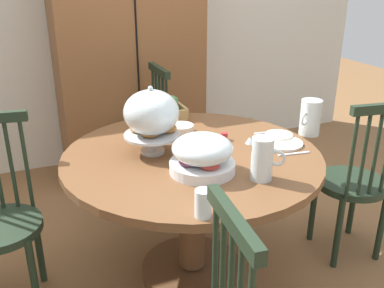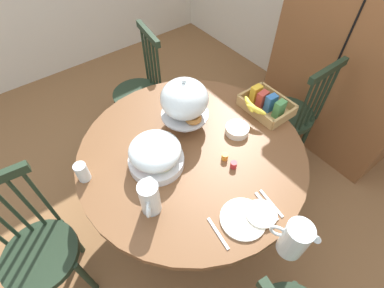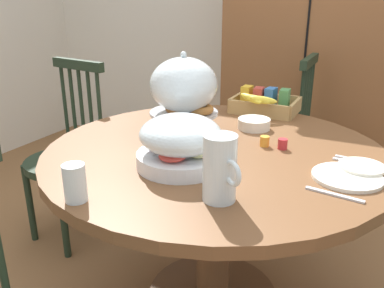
% 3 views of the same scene
% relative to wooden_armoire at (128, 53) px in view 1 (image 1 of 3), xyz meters
% --- Properties ---
extents(ground_plane, '(10.00, 10.00, 0.00)m').
position_rel_wooden_armoire_xyz_m(ground_plane, '(-0.03, -1.50, -0.98)').
color(ground_plane, brown).
extents(wall_back, '(4.80, 0.06, 2.60)m').
position_rel_wooden_armoire_xyz_m(wall_back, '(-0.03, 0.33, 0.32)').
color(wall_back, silver).
rests_on(wall_back, ground_plane).
extents(wooden_armoire, '(1.18, 0.60, 1.96)m').
position_rel_wooden_armoire_xyz_m(wooden_armoire, '(0.00, 0.00, 0.00)').
color(wooden_armoire, brown).
rests_on(wooden_armoire, ground_plane).
extents(dining_table, '(1.30, 1.30, 0.74)m').
position_rel_wooden_armoire_xyz_m(dining_table, '(-0.07, -1.49, -0.44)').
color(dining_table, brown).
rests_on(dining_table, ground_plane).
extents(windsor_chair_near_window, '(0.40, 0.40, 0.97)m').
position_rel_wooden_armoire_xyz_m(windsor_chair_near_window, '(-1.01, -1.32, -0.53)').
color(windsor_chair_near_window, '#1E2D1E').
rests_on(windsor_chair_near_window, ground_plane).
extents(windsor_chair_facing_door, '(0.40, 0.40, 0.97)m').
position_rel_wooden_armoire_xyz_m(windsor_chair_facing_door, '(0.86, -1.65, -0.53)').
color(windsor_chair_facing_door, '#1E2D1E').
rests_on(windsor_chair_facing_door, ground_plane).
extents(windsor_chair_far_side, '(0.40, 0.40, 0.97)m').
position_rel_wooden_armoire_xyz_m(windsor_chair_far_side, '(-0.06, -0.54, -0.53)').
color(windsor_chair_far_side, '#1E2D1E').
rests_on(windsor_chair_far_side, ground_plane).
extents(pastry_stand_with_dome, '(0.28, 0.28, 0.34)m').
position_rel_wooden_armoire_xyz_m(pastry_stand_with_dome, '(-0.25, -1.40, -0.05)').
color(pastry_stand_with_dome, silver).
rests_on(pastry_stand_with_dome, dining_table).
extents(fruit_platter_covered, '(0.30, 0.30, 0.18)m').
position_rel_wooden_armoire_xyz_m(fruit_platter_covered, '(-0.11, -1.70, -0.16)').
color(fruit_platter_covered, silver).
rests_on(fruit_platter_covered, dining_table).
extents(orange_juice_pitcher, '(0.16, 0.12, 0.19)m').
position_rel_wooden_armoire_xyz_m(orange_juice_pitcher, '(0.10, -1.86, -0.16)').
color(orange_juice_pitcher, silver).
rests_on(orange_juice_pitcher, dining_table).
extents(milk_pitcher, '(0.18, 0.11, 0.20)m').
position_rel_wooden_armoire_xyz_m(milk_pitcher, '(0.63, -1.49, -0.15)').
color(milk_pitcher, silver).
rests_on(milk_pitcher, dining_table).
extents(cereal_basket, '(0.32, 0.30, 0.12)m').
position_rel_wooden_armoire_xyz_m(cereal_basket, '(-0.06, -0.92, -0.20)').
color(cereal_basket, tan).
rests_on(cereal_basket, dining_table).
extents(china_plate_large, '(0.22, 0.22, 0.01)m').
position_rel_wooden_armoire_xyz_m(china_plate_large, '(0.41, -1.55, -0.24)').
color(china_plate_large, white).
rests_on(china_plate_large, dining_table).
extents(china_plate_small, '(0.15, 0.15, 0.01)m').
position_rel_wooden_armoire_xyz_m(china_plate_small, '(0.45, -1.47, -0.23)').
color(china_plate_small, white).
rests_on(china_plate_small, china_plate_large).
extents(cereal_bowl, '(0.14, 0.14, 0.04)m').
position_rel_wooden_armoire_xyz_m(cereal_bowl, '(-0.02, -1.19, -0.22)').
color(cereal_bowl, white).
rests_on(cereal_bowl, dining_table).
extents(drinking_glass, '(0.06, 0.06, 0.11)m').
position_rel_wooden_armoire_xyz_m(drinking_glass, '(-0.26, -2.05, -0.19)').
color(drinking_glass, silver).
rests_on(drinking_glass, dining_table).
extents(jam_jar_strawberry, '(0.04, 0.04, 0.04)m').
position_rel_wooden_armoire_xyz_m(jam_jar_strawberry, '(0.16, -1.38, -0.22)').
color(jam_jar_strawberry, '#B7282D').
rests_on(jam_jar_strawberry, dining_table).
extents(jam_jar_apricot, '(0.04, 0.04, 0.04)m').
position_rel_wooden_armoire_xyz_m(jam_jar_apricot, '(0.09, -1.38, -0.22)').
color(jam_jar_apricot, orange).
rests_on(jam_jar_apricot, dining_table).
extents(table_knife, '(0.17, 0.04, 0.01)m').
position_rel_wooden_armoire_xyz_m(table_knife, '(0.43, -1.41, -0.24)').
color(table_knife, silver).
rests_on(table_knife, dining_table).
extents(dinner_fork, '(0.17, 0.04, 0.01)m').
position_rel_wooden_armoire_xyz_m(dinner_fork, '(0.43, -1.39, -0.24)').
color(dinner_fork, silver).
rests_on(dinner_fork, dining_table).
extents(soup_spoon, '(0.17, 0.04, 0.01)m').
position_rel_wooden_armoire_xyz_m(soup_spoon, '(0.39, -1.69, -0.24)').
color(soup_spoon, silver).
rests_on(soup_spoon, dining_table).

